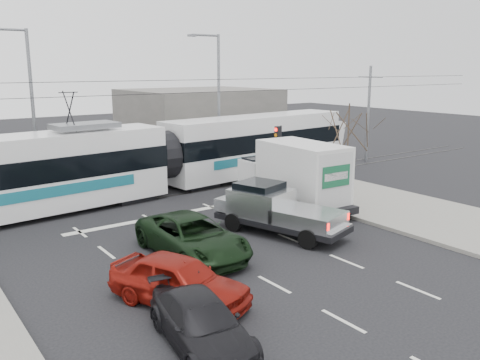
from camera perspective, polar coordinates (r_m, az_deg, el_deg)
ground at (r=19.97m, az=2.09°, el=-7.62°), size 120.00×120.00×0.00m
sidewalk_right at (r=26.22m, az=17.81°, el=-3.12°), size 6.00×60.00×0.15m
rails at (r=28.17m, az=-10.53°, el=-1.79°), size 60.00×1.60×0.03m
building_right at (r=45.57m, az=-4.63°, el=6.98°), size 12.00×10.00×5.00m
bare_tree at (r=25.98m, az=12.07°, el=5.43°), size 2.40×2.40×5.00m
traffic_signal at (r=28.19m, az=4.38°, el=4.05°), size 0.44×0.44×3.60m
street_lamp_near at (r=34.45m, az=-2.66°, el=9.58°), size 2.38×0.25×9.00m
street_lamp_far at (r=31.67m, az=-22.63°, el=8.39°), size 2.38×0.25×9.00m
catenary at (r=27.49m, az=-10.86°, el=6.05°), size 60.00×0.20×7.00m
tram at (r=28.56m, az=-8.89°, el=2.60°), size 28.14×5.47×5.71m
silver_pickup at (r=21.54m, az=3.81°, el=-3.23°), size 3.53×6.06×2.09m
box_truck at (r=25.04m, az=6.15°, el=0.43°), size 2.64×6.83×3.36m
navy_pickup at (r=27.31m, az=3.94°, el=-0.05°), size 2.32×4.73×1.91m
green_car at (r=19.01m, az=-5.37°, el=-6.34°), size 2.48×5.37×1.49m
red_car at (r=15.30m, az=-6.86°, el=-11.16°), size 3.41×4.76×1.51m
dark_car at (r=13.25m, az=-4.37°, el=-15.71°), size 2.36×4.47×1.23m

